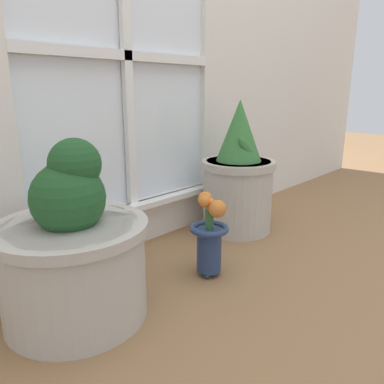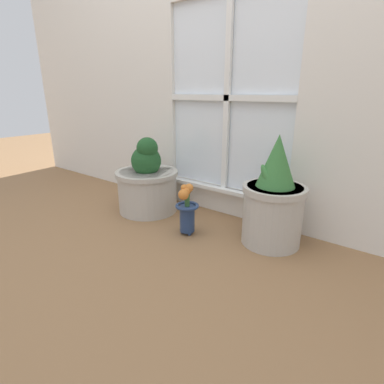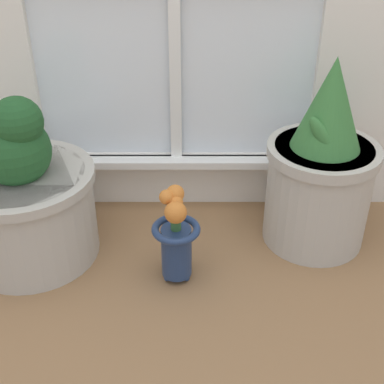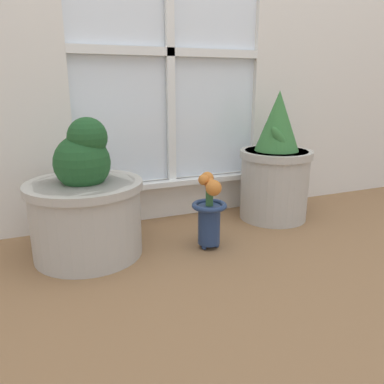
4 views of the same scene
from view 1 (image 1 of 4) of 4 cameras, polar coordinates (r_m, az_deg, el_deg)
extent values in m
plane|color=olive|center=(1.29, 6.63, -14.22)|extent=(10.00, 10.00, 0.00)
cube|color=silver|center=(1.61, -9.20, -4.64)|extent=(0.88, 0.05, 0.19)
cube|color=white|center=(1.53, -10.63, 19.72)|extent=(0.88, 0.02, 1.15)
cube|color=white|center=(1.50, -9.96, 19.82)|extent=(0.04, 0.02, 1.15)
cube|color=white|center=(1.50, -9.96, 19.82)|extent=(0.88, 0.02, 0.04)
cube|color=white|center=(1.55, -8.29, -2.22)|extent=(0.94, 0.06, 0.02)
cylinder|color=#B7B2A8|center=(1.13, -17.45, -11.32)|extent=(0.40, 0.40, 0.28)
cylinder|color=#B7B2A8|center=(1.08, -17.99, -5.23)|extent=(0.42, 0.42, 0.03)
cylinder|color=#38281E|center=(1.08, -18.03, -4.78)|extent=(0.37, 0.37, 0.01)
sphere|color=#1E4C23|center=(1.06, -18.37, -0.93)|extent=(0.20, 0.20, 0.20)
sphere|color=#1E4C23|center=(1.04, -17.43, 4.05)|extent=(0.14, 0.14, 0.14)
ellipsoid|color=#1E4C23|center=(1.09, -21.16, -1.28)|extent=(0.12, 0.09, 0.13)
cylinder|color=#B7B2A8|center=(1.74, 6.92, -0.57)|extent=(0.32, 0.32, 0.33)
cylinder|color=#B7B2A8|center=(1.70, 7.08, 4.22)|extent=(0.33, 0.33, 0.03)
cylinder|color=#38281E|center=(1.70, 7.09, 4.60)|extent=(0.29, 0.29, 0.01)
cone|color=#387538|center=(1.68, 7.25, 9.29)|extent=(0.20, 0.20, 0.27)
ellipsoid|color=#387538|center=(1.63, 8.26, 6.67)|extent=(0.10, 0.07, 0.12)
sphere|color=navy|center=(1.38, 1.55, -11.66)|extent=(0.02, 0.02, 0.02)
sphere|color=navy|center=(1.33, 2.32, -12.68)|extent=(0.02, 0.02, 0.02)
sphere|color=navy|center=(1.37, 3.85, -11.87)|extent=(0.02, 0.02, 0.02)
cylinder|color=navy|center=(1.32, 2.62, -8.76)|extent=(0.09, 0.09, 0.16)
torus|color=navy|center=(1.29, 2.66, -5.60)|extent=(0.14, 0.14, 0.02)
cylinder|color=#386633|center=(1.28, 2.68, -3.80)|extent=(0.03, 0.03, 0.09)
sphere|color=orange|center=(1.26, 2.71, -1.84)|extent=(0.04, 0.04, 0.04)
sphere|color=orange|center=(1.27, 2.01, -1.03)|extent=(0.05, 0.05, 0.05)
sphere|color=orange|center=(1.25, 1.88, -1.39)|extent=(0.04, 0.04, 0.04)
sphere|color=orange|center=(1.25, 3.88, -2.56)|extent=(0.06, 0.06, 0.06)
camera|label=2|loc=(1.99, 58.61, 12.95)|focal=28.00mm
camera|label=3|loc=(1.13, 72.36, 27.12)|focal=50.00mm
camera|label=4|loc=(0.57, 95.88, -2.57)|focal=35.00mm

